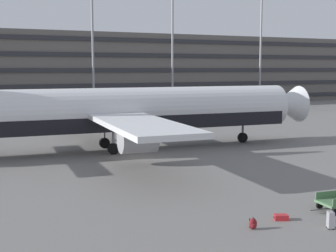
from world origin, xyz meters
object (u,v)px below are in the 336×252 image
object	(u,v)px
suitcase_orange	(281,217)
backpack_large	(253,224)
suitcase_laid_flat	(331,220)
airliner	(118,112)

from	to	relation	value
suitcase_orange	backpack_large	world-z (taller)	backpack_large
suitcase_laid_flat	backpack_large	size ratio (longest dim) A/B	1.70
suitcase_laid_flat	suitcase_orange	bearing A→B (deg)	123.73
backpack_large	suitcase_orange	bearing A→B (deg)	14.89
airliner	backpack_large	xyz separation A→B (m)	(-0.79, -20.58, -2.99)
suitcase_laid_flat	backpack_large	distance (m)	3.33
suitcase_laid_flat	backpack_large	xyz separation A→B (m)	(-3.07, 1.29, -0.16)
airliner	suitcase_laid_flat	distance (m)	22.17
suitcase_orange	suitcase_laid_flat	size ratio (longest dim) A/B	0.78
backpack_large	suitcase_laid_flat	bearing A→B (deg)	-22.89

